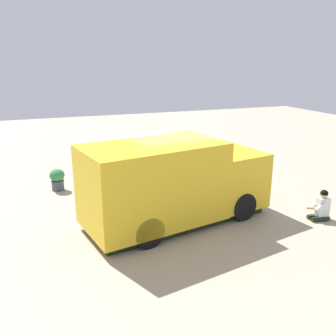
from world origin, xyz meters
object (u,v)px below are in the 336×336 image
planter_flowering_far (206,164)px  plaza_bench (162,164)px  planter_flowering_side (57,179)px  food_truck (174,185)px  person_customer (322,208)px  planter_flowering_near (101,161)px

planter_flowering_far → plaza_bench: size_ratio=0.45×
planter_flowering_side → food_truck: bearing=36.4°
food_truck → person_customer: 4.31m
planter_flowering_near → planter_flowering_side: 2.34m
food_truck → person_customer: food_truck is taller
food_truck → planter_flowering_side: bearing=-143.6°
planter_flowering_side → planter_flowering_near: bearing=129.5°
person_customer → planter_flowering_side: (-5.21, -6.90, 0.06)m
food_truck → person_customer: size_ratio=6.19×
plaza_bench → person_customer: bearing=24.9°
person_customer → planter_flowering_far: 5.46m
person_customer → plaza_bench: size_ratio=0.61×
planter_flowering_far → person_customer: bearing=10.8°
food_truck → planter_flowering_side: 4.88m
planter_flowering_side → person_customer: bearing=52.9°
person_customer → planter_flowering_near: planter_flowering_near is taller
food_truck → plaza_bench: (-4.56, 1.29, -0.77)m
planter_flowering_far → planter_flowering_near: bearing=-108.2°
planter_flowering_side → plaza_bench: bearing=99.3°
food_truck → planter_flowering_far: (-4.03, 3.01, -0.79)m
planter_flowering_near → planter_flowering_far: bearing=71.8°
planter_flowering_far → planter_flowering_side: size_ratio=0.85×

